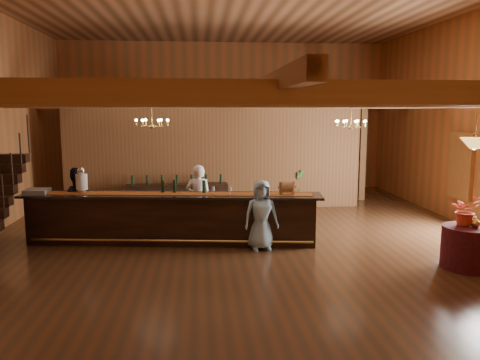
{
  "coord_description": "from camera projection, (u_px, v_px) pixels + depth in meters",
  "views": [
    {
      "loc": [
        -0.96,
        -10.73,
        3.0
      ],
      "look_at": [
        0.01,
        0.38,
        1.34
      ],
      "focal_mm": 35.0,
      "sensor_mm": 36.0,
      "label": 1
    }
  ],
  "objects": [
    {
      "name": "floor",
      "position": [
        241.0,
        238.0,
        11.09
      ],
      "size": [
        14.0,
        14.0,
        0.0
      ],
      "primitive_type": "plane",
      "color": "#4A2A16",
      "rests_on": "ground"
    },
    {
      "name": "wall_back",
      "position": [
        224.0,
        117.0,
        17.59
      ],
      "size": [
        12.0,
        0.1,
        5.5
      ],
      "primitive_type": "cube",
      "color": "#AE5C2F",
      "rests_on": "floor"
    },
    {
      "name": "wall_front",
      "position": [
        317.0,
        142.0,
        3.79
      ],
      "size": [
        12.0,
        0.1,
        5.5
      ],
      "primitive_type": "cube",
      "color": "#AE5C2F",
      "rests_on": "floor"
    },
    {
      "name": "beam_grid",
      "position": [
        239.0,
        100.0,
        11.12
      ],
      "size": [
        11.9,
        13.9,
        0.39
      ],
      "color": "#9A6837",
      "rests_on": "wall_left"
    },
    {
      "name": "support_posts",
      "position": [
        243.0,
        174.0,
        10.37
      ],
      "size": [
        9.2,
        10.2,
        3.2
      ],
      "color": "#9A6837",
      "rests_on": "floor"
    },
    {
      "name": "partition_wall",
      "position": [
        214.0,
        158.0,
        14.27
      ],
      "size": [
        9.0,
        0.18,
        3.1
      ],
      "primitive_type": "cube",
      "color": "brown",
      "rests_on": "floor"
    },
    {
      "name": "window_right_back",
      "position": [
        461.0,
        166.0,
        12.36
      ],
      "size": [
        0.12,
        1.05,
        1.75
      ],
      "primitive_type": "cube",
      "color": "white",
      "rests_on": "wall_right"
    },
    {
      "name": "backroom_boxes",
      "position": [
        219.0,
        182.0,
        16.41
      ],
      "size": [
        4.1,
        0.6,
        1.1
      ],
      "color": "black",
      "rests_on": "floor"
    },
    {
      "name": "tasting_bar",
      "position": [
        172.0,
        218.0,
        10.65
      ],
      "size": [
        6.85,
        1.68,
        1.15
      ],
      "rotation": [
        0.0,
        0.0,
        -0.12
      ],
      "color": "black",
      "rests_on": "floor"
    },
    {
      "name": "beverage_dispenser",
      "position": [
        82.0,
        181.0,
        10.65
      ],
      "size": [
        0.26,
        0.26,
        0.6
      ],
      "color": "silver",
      "rests_on": "tasting_bar"
    },
    {
      "name": "glass_rack_tray",
      "position": [
        37.0,
        191.0,
        10.62
      ],
      "size": [
        0.5,
        0.5,
        0.1
      ],
      "primitive_type": "cube",
      "color": "gray",
      "rests_on": "tasting_bar"
    },
    {
      "name": "raffle_drum",
      "position": [
        287.0,
        187.0,
        10.39
      ],
      "size": [
        0.34,
        0.24,
        0.3
      ],
      "color": "#9F613B",
      "rests_on": "tasting_bar"
    },
    {
      "name": "bar_bottle_0",
      "position": [
        163.0,
        186.0,
        10.68
      ],
      "size": [
        0.07,
        0.07,
        0.3
      ],
      "primitive_type": "cylinder",
      "color": "black",
      "rests_on": "tasting_bar"
    },
    {
      "name": "bar_bottle_1",
      "position": [
        175.0,
        187.0,
        10.67
      ],
      "size": [
        0.07,
        0.07,
        0.3
      ],
      "primitive_type": "cylinder",
      "color": "black",
      "rests_on": "tasting_bar"
    },
    {
      "name": "bar_bottle_2",
      "position": [
        204.0,
        187.0,
        10.64
      ],
      "size": [
        0.07,
        0.07,
        0.3
      ],
      "primitive_type": "cylinder",
      "color": "black",
      "rests_on": "tasting_bar"
    },
    {
      "name": "backbar_shelf",
      "position": [
        177.0,
        198.0,
        13.89
      ],
      "size": [
        3.01,
        0.63,
        0.84
      ],
      "primitive_type": "cube",
      "rotation": [
        0.0,
        0.0,
        0.06
      ],
      "color": "black",
      "rests_on": "floor"
    },
    {
      "name": "round_table",
      "position": [
        467.0,
        247.0,
        8.94
      ],
      "size": [
        0.94,
        0.94,
        0.81
      ],
      "primitive_type": "cylinder",
      "color": "#50151D",
      "rests_on": "floor"
    },
    {
      "name": "chandelier_left",
      "position": [
        152.0,
        122.0,
        11.43
      ],
      "size": [
        0.8,
        0.8,
        0.64
      ],
      "color": "tan",
      "rests_on": "beam_grid"
    },
    {
      "name": "chandelier_right",
      "position": [
        351.0,
        123.0,
        12.12
      ],
      "size": [
        0.8,
        0.8,
        0.68
      ],
      "color": "tan",
      "rests_on": "beam_grid"
    },
    {
      "name": "pendant_lamp",
      "position": [
        475.0,
        143.0,
        8.65
      ],
      "size": [
        0.52,
        0.52,
        0.9
      ],
      "color": "tan",
      "rests_on": "beam_grid"
    },
    {
      "name": "bartender",
      "position": [
        199.0,
        199.0,
        11.4
      ],
      "size": [
        0.65,
        0.46,
        1.7
      ],
      "primitive_type": "imported",
      "rotation": [
        0.0,
        0.0,
        3.05
      ],
      "color": "white",
      "rests_on": "floor"
    },
    {
      "name": "staff_second",
      "position": [
        77.0,
        203.0,
        11.08
      ],
      "size": [
        0.93,
        0.8,
        1.68
      ],
      "primitive_type": "imported",
      "rotation": [
        0.0,
        0.0,
        3.36
      ],
      "color": "black",
      "rests_on": "floor"
    },
    {
      "name": "guest",
      "position": [
        261.0,
        215.0,
        10.11
      ],
      "size": [
        0.79,
        0.55,
        1.53
      ],
      "primitive_type": "imported",
      "rotation": [
        0.0,
        0.0,
        0.09
      ],
      "color": "#91BEDB",
      "rests_on": "floor"
    },
    {
      "name": "floor_plant",
      "position": [
        299.0,
        188.0,
        14.73
      ],
      "size": [
        0.7,
        0.59,
        1.18
      ],
      "primitive_type": "imported",
      "rotation": [
        0.0,
        0.0,
        -0.1
      ],
      "color": "#2A702D",
      "rests_on": "floor"
    },
    {
      "name": "table_flowers",
      "position": [
        465.0,
        210.0,
        8.95
      ],
      "size": [
        0.64,
        0.59,
        0.6
      ],
      "primitive_type": "imported",
      "rotation": [
        0.0,
        0.0,
        0.26
      ],
      "color": "#DC482B",
      "rests_on": "round_table"
    },
    {
      "name": "table_vase",
      "position": [
        476.0,
        219.0,
        8.82
      ],
      "size": [
        0.21,
        0.21,
        0.31
      ],
      "primitive_type": "imported",
      "rotation": [
        0.0,
        0.0,
        0.43
      ],
      "color": "tan",
      "rests_on": "round_table"
    }
  ]
}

